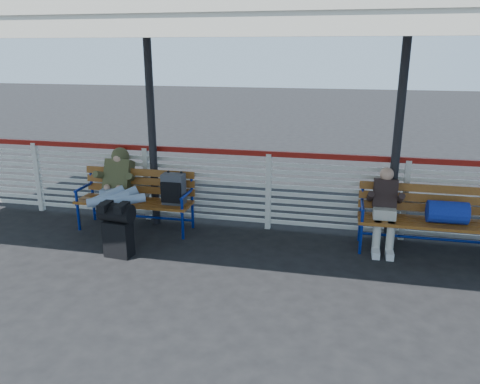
% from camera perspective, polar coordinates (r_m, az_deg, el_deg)
% --- Properties ---
extents(ground, '(60.00, 60.00, 0.00)m').
position_cam_1_polar(ground, '(5.70, 0.25, -11.26)').
color(ground, black).
rests_on(ground, ground).
extents(fence, '(12.08, 0.08, 1.24)m').
position_cam_1_polar(fence, '(7.19, 3.48, 0.48)').
color(fence, silver).
rests_on(fence, ground).
extents(canopy, '(12.60, 3.60, 3.16)m').
position_cam_1_polar(canopy, '(5.88, 2.21, 20.30)').
color(canopy, silver).
rests_on(canopy, ground).
extents(luggage_stack, '(0.48, 0.30, 0.75)m').
position_cam_1_polar(luggage_stack, '(6.49, -14.70, -4.23)').
color(luggage_stack, black).
rests_on(luggage_stack, ground).
extents(bench_left, '(1.80, 0.56, 0.93)m').
position_cam_1_polar(bench_left, '(7.31, -11.15, -0.06)').
color(bench_left, '#915A1C').
rests_on(bench_left, ground).
extents(bench_right, '(1.80, 0.56, 0.92)m').
position_cam_1_polar(bench_right, '(6.87, 22.61, -2.36)').
color(bench_right, '#915A1C').
rests_on(bench_right, ground).
extents(traveler_man, '(0.94, 1.63, 0.77)m').
position_cam_1_polar(traveler_man, '(7.14, -14.87, -0.05)').
color(traveler_man, '#899BB9').
rests_on(traveler_man, ground).
extents(companion_person, '(0.32, 0.66, 1.15)m').
position_cam_1_polar(companion_person, '(6.75, 17.22, -1.95)').
color(companion_person, beige).
rests_on(companion_person, ground).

